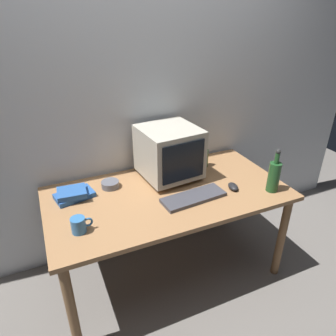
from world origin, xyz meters
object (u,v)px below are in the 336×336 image
object	(u,v)px
bottle_tall	(274,176)
mug	(79,225)
cd_spindle	(110,184)
bottle_short	(204,157)
crt_monitor	(169,152)
keyboard	(194,197)
book_stack	(73,194)
computer_mouse	(233,187)

from	to	relation	value
bottle_tall	mug	distance (m)	1.25
cd_spindle	bottle_short	bearing A→B (deg)	1.30
crt_monitor	bottle_short	world-z (taller)	crt_monitor
keyboard	mug	distance (m)	0.72
crt_monitor	book_stack	size ratio (longest dim) A/B	1.60
keyboard	bottle_short	bearing A→B (deg)	47.61
crt_monitor	keyboard	world-z (taller)	crt_monitor
mug	bottle_short	bearing A→B (deg)	22.00
crt_monitor	bottle_tall	world-z (taller)	crt_monitor
bottle_short	mug	distance (m)	1.09
mug	cd_spindle	distance (m)	0.48
keyboard	bottle_tall	distance (m)	0.55
book_stack	computer_mouse	bearing A→B (deg)	-17.60
mug	cd_spindle	size ratio (longest dim) A/B	1.00
crt_monitor	cd_spindle	distance (m)	0.46
mug	crt_monitor	bearing A→B (deg)	27.63
book_stack	mug	xyz separation A→B (m)	(-0.02, -0.35, 0.01)
book_stack	crt_monitor	bearing A→B (deg)	1.16
computer_mouse	book_stack	bearing A→B (deg)	172.94
keyboard	cd_spindle	bearing A→B (deg)	136.90
crt_monitor	cd_spindle	xyz separation A→B (m)	(-0.43, 0.03, -0.17)
computer_mouse	cd_spindle	size ratio (longest dim) A/B	0.83
bottle_tall	book_stack	xyz separation A→B (m)	(-1.23, 0.44, -0.08)
keyboard	book_stack	distance (m)	0.77
bottle_tall	keyboard	bearing A→B (deg)	167.10
keyboard	book_stack	bearing A→B (deg)	150.90
bottle_tall	book_stack	bearing A→B (deg)	160.35
keyboard	bottle_tall	size ratio (longest dim) A/B	1.40
computer_mouse	cd_spindle	xyz separation A→B (m)	(-0.75, 0.36, 0.00)
bottle_short	cd_spindle	distance (m)	0.74
crt_monitor	computer_mouse	distance (m)	0.50
computer_mouse	bottle_tall	xyz separation A→B (m)	(0.23, -0.12, 0.10)
computer_mouse	bottle_tall	bearing A→B (deg)	-17.60
keyboard	bottle_short	distance (m)	0.48
crt_monitor	bottle_short	bearing A→B (deg)	7.74
keyboard	mug	world-z (taller)	mug
crt_monitor	bottle_short	size ratio (longest dim) A/B	2.07
crt_monitor	bottle_tall	distance (m)	0.72
mug	cd_spindle	bearing A→B (deg)	55.22
keyboard	computer_mouse	distance (m)	0.30
computer_mouse	bottle_tall	distance (m)	0.27
computer_mouse	bottle_short	distance (m)	0.38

